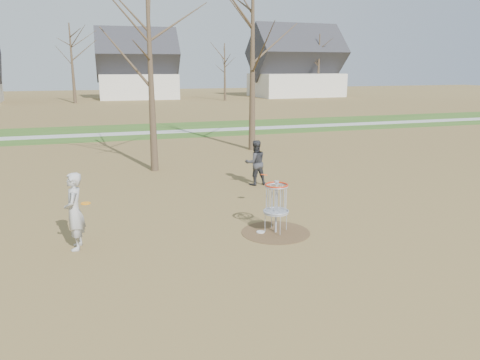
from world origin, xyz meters
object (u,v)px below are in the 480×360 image
at_px(disc_golf_basket, 276,199).
at_px(disc_grounded, 261,232).
at_px(player_standing, 74,211).
at_px(player_throwing, 255,163).

bearing_deg(disc_golf_basket, disc_grounded, 165.17).
distance_m(disc_grounded, disc_golf_basket, 0.98).
bearing_deg(player_standing, player_throwing, 131.76).
bearing_deg(disc_golf_basket, player_standing, 175.16).
height_order(player_standing, disc_grounded, player_standing).
height_order(player_throwing, disc_grounded, player_throwing).
bearing_deg(player_throwing, player_standing, 34.72).
distance_m(player_standing, player_throwing, 7.60).
bearing_deg(player_throwing, disc_golf_basket, 74.67).
distance_m(player_standing, disc_grounded, 4.64).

